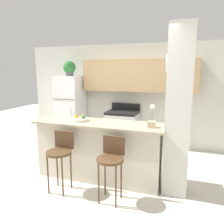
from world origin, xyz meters
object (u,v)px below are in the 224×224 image
(bar_stool_left, at_px, (60,152))
(stove_range, at_px, (122,129))
(refrigerator, at_px, (71,110))
(orchid_vase, at_px, (152,121))
(fruit_bowl, at_px, (80,119))
(bar_stool_right, at_px, (111,159))
(potted_plant_on_fridge, at_px, (69,68))

(bar_stool_left, bearing_deg, stove_range, 81.21)
(refrigerator, bearing_deg, orchid_vase, -35.85)
(orchid_vase, distance_m, fruit_bowl, 1.26)
(bar_stool_left, bearing_deg, fruit_bowl, 80.86)
(fruit_bowl, bearing_deg, orchid_vase, -1.88)
(refrigerator, bearing_deg, fruit_bowl, -55.88)
(refrigerator, xyz_separation_m, bar_stool_left, (1.06, -2.23, -0.25))
(refrigerator, distance_m, stove_range, 1.47)
(stove_range, bearing_deg, fruit_bowl, -98.68)
(bar_stool_right, xyz_separation_m, fruit_bowl, (-0.76, 0.54, 0.43))
(bar_stool_left, xyz_separation_m, bar_stool_right, (0.84, 0.00, 0.00))
(refrigerator, height_order, bar_stool_right, refrigerator)
(potted_plant_on_fridge, bearing_deg, stove_range, 1.62)
(stove_range, relative_size, fruit_bowl, 3.60)
(stove_range, xyz_separation_m, orchid_vase, (0.99, -1.77, 0.66))
(orchid_vase, bearing_deg, fruit_bowl, 178.12)
(refrigerator, relative_size, fruit_bowl, 5.90)
(bar_stool_right, xyz_separation_m, orchid_vase, (0.50, 0.49, 0.50))
(stove_range, xyz_separation_m, bar_stool_right, (0.49, -2.27, 0.17))
(refrigerator, xyz_separation_m, orchid_vase, (2.40, -1.73, 0.25))
(stove_range, height_order, orchid_vase, orchid_vase)
(stove_range, height_order, bar_stool_right, stove_range)
(bar_stool_right, bearing_deg, refrigerator, 130.51)
(bar_stool_left, xyz_separation_m, orchid_vase, (1.34, 0.49, 0.50))
(orchid_vase, relative_size, fruit_bowl, 1.21)
(bar_stool_right, distance_m, orchid_vase, 0.86)
(stove_range, distance_m, bar_stool_left, 2.30)
(bar_stool_left, height_order, fruit_bowl, fruit_bowl)
(bar_stool_left, height_order, potted_plant_on_fridge, potted_plant_on_fridge)
(bar_stool_right, bearing_deg, orchid_vase, 44.98)
(fruit_bowl, bearing_deg, refrigerator, 124.12)
(bar_stool_left, bearing_deg, refrigerator, 115.45)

